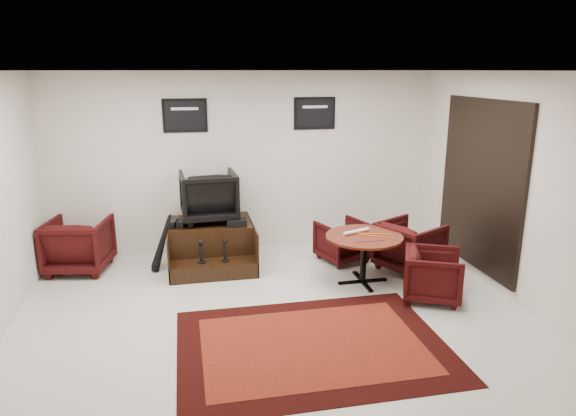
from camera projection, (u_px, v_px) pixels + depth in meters
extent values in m
plane|color=beige|center=(275.00, 316.00, 6.04)|extent=(6.00, 6.00, 0.00)
cube|color=silver|center=(246.00, 163.00, 8.04)|extent=(6.00, 0.02, 2.80)
cube|color=silver|center=(341.00, 295.00, 3.32)|extent=(6.00, 0.02, 2.80)
cube|color=silver|center=(515.00, 189.00, 6.26)|extent=(0.02, 5.00, 2.80)
cube|color=white|center=(273.00, 71.00, 5.31)|extent=(6.00, 5.00, 0.02)
cube|color=black|center=(480.00, 185.00, 6.95)|extent=(0.05, 1.90, 2.30)
cube|color=black|center=(480.00, 185.00, 6.94)|extent=(0.02, 1.72, 2.12)
cube|color=black|center=(480.00, 185.00, 6.94)|extent=(0.03, 0.05, 2.12)
cube|color=black|center=(185.00, 115.00, 7.65)|extent=(0.66, 0.03, 0.50)
cube|color=black|center=(185.00, 116.00, 7.64)|extent=(0.58, 0.01, 0.42)
cube|color=silver|center=(185.00, 109.00, 7.61)|extent=(0.40, 0.00, 0.04)
cube|color=black|center=(315.00, 113.00, 8.04)|extent=(0.66, 0.03, 0.50)
cube|color=black|center=(315.00, 113.00, 8.03)|extent=(0.58, 0.01, 0.42)
cube|color=silver|center=(315.00, 107.00, 8.00)|extent=(0.40, 0.00, 0.04)
cube|color=black|center=(312.00, 345.00, 5.40)|extent=(2.80, 2.10, 0.01)
cube|color=#57110C|center=(312.00, 345.00, 5.40)|extent=(2.30, 1.60, 0.01)
cube|color=black|center=(211.00, 241.00, 7.70)|extent=(1.22, 0.90, 0.63)
cube|color=black|center=(214.00, 270.00, 7.16)|extent=(1.22, 0.36, 0.23)
cube|color=black|center=(169.00, 248.00, 7.41)|extent=(0.02, 1.26, 0.63)
cube|color=black|center=(252.00, 243.00, 7.65)|extent=(0.02, 1.26, 0.63)
cylinder|color=black|center=(202.00, 262.00, 7.09)|extent=(0.11, 0.11, 0.02)
cylinder|color=black|center=(201.00, 253.00, 7.06)|extent=(0.04, 0.04, 0.24)
sphere|color=black|center=(201.00, 243.00, 7.02)|extent=(0.07, 0.07, 0.07)
cylinder|color=black|center=(225.00, 261.00, 7.16)|extent=(0.11, 0.11, 0.02)
cylinder|color=black|center=(225.00, 252.00, 7.12)|extent=(0.04, 0.04, 0.24)
sphere|color=black|center=(225.00, 241.00, 7.08)|extent=(0.07, 0.07, 0.07)
imported|color=black|center=(209.00, 194.00, 7.56)|extent=(0.84, 0.79, 0.82)
cube|color=black|center=(173.00, 223.00, 7.35)|extent=(0.14, 0.28, 0.10)
cube|color=black|center=(181.00, 223.00, 7.35)|extent=(0.14, 0.28, 0.10)
cube|color=black|center=(237.00, 222.00, 7.39)|extent=(0.29, 0.21, 0.10)
imported|color=black|center=(79.00, 242.00, 7.33)|extent=(0.94, 0.90, 0.85)
cylinder|color=#451009|center=(364.00, 237.00, 6.84)|extent=(1.03, 1.03, 0.03)
cylinder|color=black|center=(363.00, 259.00, 6.92)|extent=(0.08, 0.08, 0.61)
cube|color=black|center=(362.00, 281.00, 7.01)|extent=(0.69, 0.06, 0.03)
cube|color=black|center=(362.00, 281.00, 7.01)|extent=(0.06, 0.69, 0.03)
imported|color=black|center=(343.00, 239.00, 7.74)|extent=(0.83, 0.80, 0.68)
imported|color=black|center=(410.00, 244.00, 7.36)|extent=(1.00, 1.02, 0.79)
imported|color=black|center=(433.00, 273.00, 6.42)|extent=(0.86, 0.88, 0.70)
cylinder|color=silver|center=(356.00, 231.00, 6.93)|extent=(0.41, 0.19, 0.05)
cylinder|color=#F5600D|center=(375.00, 236.00, 6.79)|extent=(0.40, 0.23, 0.01)
cylinder|color=#F5600D|center=(373.00, 234.00, 6.89)|extent=(0.42, 0.17, 0.01)
cylinder|color=#4C1933|center=(358.00, 242.00, 6.57)|extent=(0.10, 0.02, 0.01)
cylinder|color=#4C1933|center=(363.00, 242.00, 6.58)|extent=(0.10, 0.02, 0.01)
cylinder|color=#4C1933|center=(367.00, 241.00, 6.60)|extent=(0.10, 0.02, 0.01)
cylinder|color=#4C1933|center=(371.00, 241.00, 6.61)|extent=(0.10, 0.02, 0.01)
cylinder|color=#4C1933|center=(376.00, 241.00, 6.62)|extent=(0.10, 0.02, 0.01)
cylinder|color=#4C1933|center=(380.00, 240.00, 6.63)|extent=(0.10, 0.02, 0.01)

